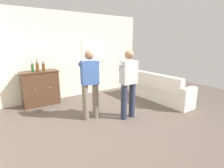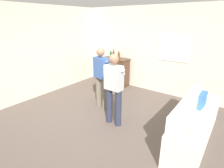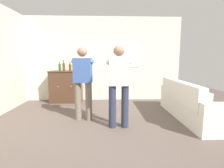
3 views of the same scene
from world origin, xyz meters
The scene contains 10 objects.
ground centered at (0.00, 0.00, 0.00)m, with size 10.40×10.40×0.00m, color brown.
wall_back_with_window centered at (0.02, 2.66, 1.40)m, with size 5.20×0.15×2.80m.
wall_side_left centered at (-2.66, 0.00, 1.40)m, with size 0.12×5.20×2.80m, color beige.
couch centered at (1.96, 0.60, 0.34)m, with size 0.57×2.30×0.89m.
sideboard_cabinet centered at (-1.23, 2.30, 0.52)m, with size 1.05×0.49×1.03m.
bottle_wine_green centered at (-1.09, 2.32, 1.14)m, with size 0.08×0.08×0.28m.
bottle_liquor_amber centered at (-1.27, 2.24, 1.16)m, with size 0.08×0.08×0.35m.
bottle_spirits_clear centered at (-1.40, 2.25, 1.15)m, with size 0.08×0.08×0.29m.
person_standing_left centered at (-0.47, 0.60, 0.94)m, with size 0.55×0.51×1.68m.
person_standing_right centered at (0.31, 0.11, 0.94)m, with size 0.56×0.47×1.68m.
Camera 2 is at (2.46, -2.84, 2.35)m, focal length 28.00 mm.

